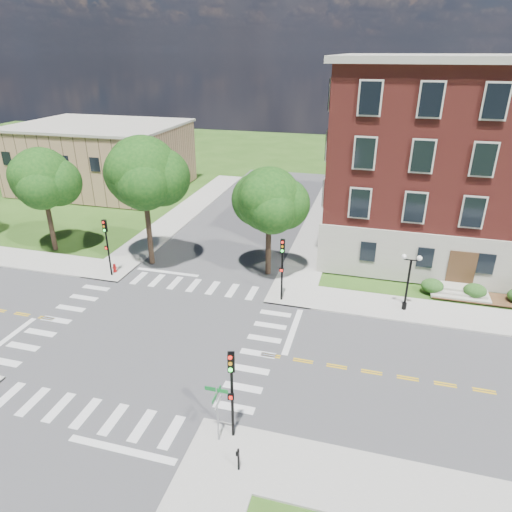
% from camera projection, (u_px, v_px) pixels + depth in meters
% --- Properties ---
extents(ground, '(160.00, 160.00, 0.00)m').
position_uv_depth(ground, '(151.00, 336.00, 29.66)').
color(ground, '#284C15').
rests_on(ground, ground).
extents(road_ew, '(90.00, 12.00, 0.01)m').
position_uv_depth(road_ew, '(151.00, 336.00, 29.66)').
color(road_ew, '#3D3D3F').
rests_on(road_ew, ground).
extents(road_ns, '(12.00, 90.00, 0.01)m').
position_uv_depth(road_ns, '(151.00, 336.00, 29.66)').
color(road_ns, '#3D3D3F').
rests_on(road_ns, ground).
extents(sidewalk_ne, '(34.00, 34.00, 0.12)m').
position_uv_depth(sidewalk_ne, '(395.00, 264.00, 39.45)').
color(sidewalk_ne, '#9E9B93').
rests_on(sidewalk_ne, ground).
extents(sidewalk_nw, '(34.00, 34.00, 0.12)m').
position_uv_depth(sidewalk_nw, '(85.00, 230.00, 46.83)').
color(sidewalk_nw, '#9E9B93').
rests_on(sidewalk_nw, ground).
extents(crosswalk_east, '(2.20, 10.20, 0.02)m').
position_uv_depth(crosswalk_east, '(258.00, 354.00, 27.93)').
color(crosswalk_east, silver).
rests_on(crosswalk_east, ground).
extents(stop_bar_east, '(0.40, 5.50, 0.00)m').
position_uv_depth(stop_bar_east, '(293.00, 331.00, 30.18)').
color(stop_bar_east, silver).
rests_on(stop_bar_east, ground).
extents(main_building, '(30.60, 22.40, 16.50)m').
position_uv_depth(main_building, '(509.00, 158.00, 39.78)').
color(main_building, '#A49E91').
rests_on(main_building, ground).
extents(secondary_building, '(20.40, 15.40, 8.30)m').
position_uv_depth(secondary_building, '(102.00, 156.00, 59.53)').
color(secondary_building, '#9E7857').
rests_on(secondary_building, ground).
extents(tree_b, '(5.26, 5.26, 9.36)m').
position_uv_depth(tree_b, '(42.00, 178.00, 39.48)').
color(tree_b, '#2F2217').
rests_on(tree_b, ground).
extents(tree_c, '(5.86, 5.86, 10.88)m').
position_uv_depth(tree_c, '(143.00, 173.00, 36.26)').
color(tree_c, '#2F2217').
rests_on(tree_c, ground).
extents(tree_d, '(5.03, 5.03, 8.88)m').
position_uv_depth(tree_d, '(269.00, 200.00, 35.09)').
color(tree_d, '#2F2217').
rests_on(tree_d, ground).
extents(traffic_signal_se, '(0.37, 0.43, 4.80)m').
position_uv_depth(traffic_signal_se, '(232.00, 384.00, 20.61)').
color(traffic_signal_se, black).
rests_on(traffic_signal_se, ground).
extents(traffic_signal_ne, '(0.33, 0.37, 4.80)m').
position_uv_depth(traffic_signal_ne, '(282.00, 262.00, 32.49)').
color(traffic_signal_ne, black).
rests_on(traffic_signal_ne, ground).
extents(traffic_signal_nw, '(0.35, 0.39, 4.80)m').
position_uv_depth(traffic_signal_nw, '(107.00, 241.00, 36.13)').
color(traffic_signal_nw, black).
rests_on(traffic_signal_nw, ground).
extents(twin_lamp_west, '(1.36, 0.36, 4.23)m').
position_uv_depth(twin_lamp_west, '(408.00, 279.00, 31.52)').
color(twin_lamp_west, black).
rests_on(twin_lamp_west, ground).
extents(street_sign_pole, '(1.10, 1.10, 3.10)m').
position_uv_depth(street_sign_pole, '(217.00, 404.00, 20.70)').
color(street_sign_pole, gray).
rests_on(street_sign_pole, ground).
extents(push_button_post, '(0.14, 0.21, 1.20)m').
position_uv_depth(push_button_post, '(238.00, 458.00, 19.79)').
color(push_button_post, black).
rests_on(push_button_post, ground).
extents(fire_hydrant, '(0.35, 0.35, 0.75)m').
position_uv_depth(fire_hydrant, '(115.00, 268.00, 37.80)').
color(fire_hydrant, '#B30D0E').
rests_on(fire_hydrant, ground).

